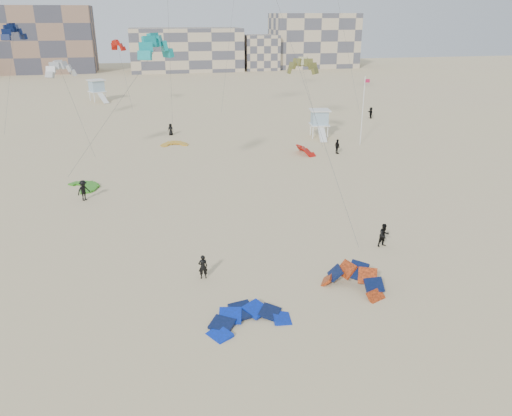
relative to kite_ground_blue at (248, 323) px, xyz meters
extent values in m
plane|color=#CBB088|center=(-1.83, 1.80, 0.00)|extent=(320.00, 320.00, 0.00)
imported|color=black|center=(-1.82, 5.46, 0.82)|extent=(0.61, 0.41, 1.63)
imported|color=black|center=(11.53, 7.35, 0.88)|extent=(0.95, 0.80, 1.75)
imported|color=black|center=(-10.66, 22.04, 0.95)|extent=(1.41, 1.29, 1.90)
imported|color=black|center=(17.57, 32.43, 0.89)|extent=(0.58, 1.10, 1.79)
imported|color=black|center=(-1.49, 46.76, 0.81)|extent=(0.94, 0.80, 1.63)
imported|color=black|center=(30.84, 52.05, 0.89)|extent=(0.65, 1.68, 1.78)
cylinder|color=#3F3F3F|center=(-7.97, 23.96, 7.03)|extent=(9.13, 5.13, 12.08)
cylinder|color=#3F3F3F|center=(8.82, 19.60, 10.68)|extent=(0.03, 27.97, 19.38)
cylinder|color=#3F3F3F|center=(-11.66, 33.07, 5.69)|extent=(2.37, 0.19, 9.39)
cylinder|color=#3F3F3F|center=(-0.99, 45.18, 14.36)|extent=(0.08, 9.01, 26.73)
cylinder|color=#3F3F3F|center=(14.77, 34.01, 5.42)|extent=(1.68, 3.83, 8.86)
cylinder|color=#3F3F3F|center=(26.13, 53.70, 12.93)|extent=(4.77, 5.26, 23.88)
cylinder|color=#3F3F3F|center=(-21.98, 49.71, 7.19)|extent=(2.29, 4.32, 12.38)
cylinder|color=#3F3F3F|center=(9.56, 60.68, 13.44)|extent=(4.71, 7.00, 24.89)
cylinder|color=#3F3F3F|center=(-7.57, 64.42, 5.86)|extent=(1.74, 7.40, 9.73)
cube|color=white|center=(18.36, 41.43, 1.70)|extent=(2.89, 2.89, 0.13)
cube|color=#92B2C7|center=(18.36, 41.43, 2.67)|extent=(2.38, 2.38, 1.82)
cube|color=white|center=(18.36, 41.43, 3.66)|extent=(3.00, 3.00, 0.15)
cube|color=white|center=(18.36, 38.97, 0.82)|extent=(1.28, 2.69, 1.51)
cube|color=white|center=(-13.57, 79.05, 1.87)|extent=(3.75, 3.75, 0.14)
cube|color=#92B2C7|center=(-13.57, 79.05, 2.94)|extent=(3.08, 3.08, 2.00)
cube|color=white|center=(-13.57, 79.05, 4.02)|extent=(3.88, 3.88, 0.16)
cube|color=white|center=(-13.57, 76.35, 0.90)|extent=(2.15, 2.99, 1.66)
cylinder|color=white|center=(22.14, 36.06, 4.30)|extent=(0.11, 0.11, 8.60)
cube|color=#BB1842|center=(22.47, 36.06, 8.06)|extent=(0.64, 0.02, 0.43)
cube|color=#866551|center=(-31.83, 135.80, 9.00)|extent=(28.00, 14.00, 18.00)
cube|color=#C4B090|center=(8.17, 131.80, 6.00)|extent=(32.00, 16.00, 12.00)
cube|color=#C4B090|center=(48.17, 133.80, 8.00)|extent=(26.00, 14.00, 16.00)
cube|color=#C4B090|center=(30.17, 129.80, 5.00)|extent=(10.00, 10.00, 10.00)
camera|label=1|loc=(-4.54, -22.73, 15.79)|focal=35.00mm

